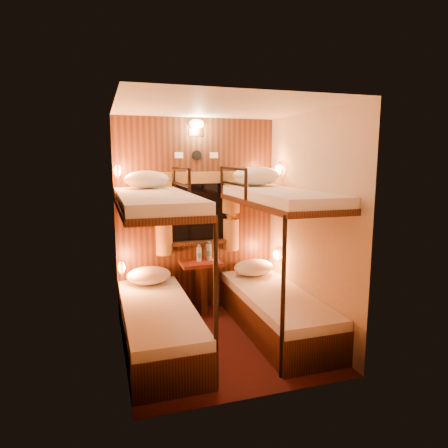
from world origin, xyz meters
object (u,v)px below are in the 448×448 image
object	(u,v)px
bunk_left	(158,295)
bunk_right	(276,283)
bottle_left	(199,254)
table	(201,280)
bottle_right	(209,252)

from	to	relation	value
bunk_left	bunk_right	distance (m)	1.30
bottle_left	bunk_right	bearing A→B (deg)	-50.22
bunk_left	bottle_left	xyz separation A→B (m)	(0.63, 0.80, 0.18)
bunk_left	bottle_left	size ratio (longest dim) A/B	8.80
table	bottle_right	world-z (taller)	bottle_right
bunk_right	table	size ratio (longest dim) A/B	2.90
bunk_left	table	world-z (taller)	bunk_left
bunk_left	bottle_left	world-z (taller)	bunk_left
bottle_right	bottle_left	bearing A→B (deg)	-169.21
bunk_left	table	bearing A→B (deg)	50.33
bunk_right	bottle_right	world-z (taller)	bunk_right
bunk_left	bunk_right	bearing A→B (deg)	0.00
bunk_right	bottle_right	distance (m)	1.00
table	bottle_right	size ratio (longest dim) A/B	2.67
bunk_left	bottle_right	distance (m)	1.14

